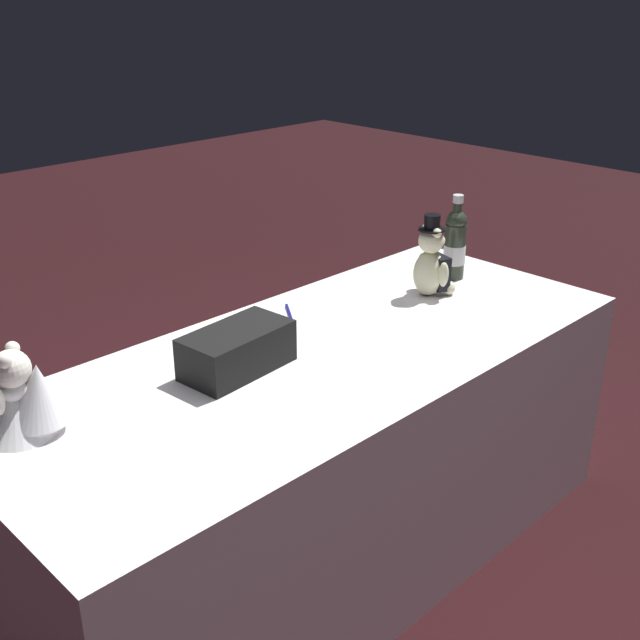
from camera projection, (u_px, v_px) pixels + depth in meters
The scene contains 7 objects.
ground_plane at pixel (320, 553), 2.61m from camera, with size 12.00×12.00×0.00m, color black.
reception_table at pixel (320, 458), 2.46m from camera, with size 2.02×0.83×0.74m, color white.
teddy_bear_groom at pixel (432, 264), 2.69m from camera, with size 0.15×0.15×0.28m.
teddy_bear_bride at pixel (23, 398), 1.87m from camera, with size 0.24×0.23×0.23m.
champagne_bottle at pixel (455, 243), 2.82m from camera, with size 0.08×0.08×0.31m.
signing_pen at pixel (289, 312), 2.57m from camera, with size 0.09×0.12×0.01m.
gift_case_black at pixel (237, 350), 2.18m from camera, with size 0.33×0.19×0.12m.
Camera 1 is at (-1.46, -1.48, 1.75)m, focal length 44.37 mm.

